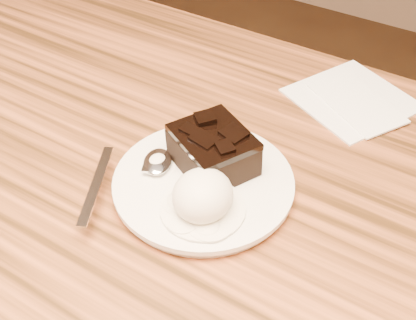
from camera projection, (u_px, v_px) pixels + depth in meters
The scene contains 9 objects.
plate at pixel (203, 185), 0.63m from camera, with size 0.21×0.21×0.02m, color white.
brownie at pixel (213, 152), 0.62m from camera, with size 0.09×0.08×0.04m, color black.
ice_cream_scoop at pixel (203, 195), 0.57m from camera, with size 0.06×0.07×0.05m, color white.
melt_puddle at pixel (203, 209), 0.58m from camera, with size 0.09×0.09×0.00m, color white.
spoon at pixel (157, 163), 0.63m from camera, with size 0.03×0.19×0.01m, color silver, non-canonical shape.
napkin at pixel (352, 98), 0.76m from camera, with size 0.15×0.15×0.01m, color white.
crumb_a at pixel (157, 166), 0.63m from camera, with size 0.01×0.01×0.00m, color black.
crumb_b at pixel (183, 167), 0.63m from camera, with size 0.01×0.01×0.00m, color black.
crumb_c at pixel (236, 218), 0.57m from camera, with size 0.01×0.00×0.00m, color black.
Camera 1 is at (0.28, -0.33, 1.20)m, focal length 46.49 mm.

